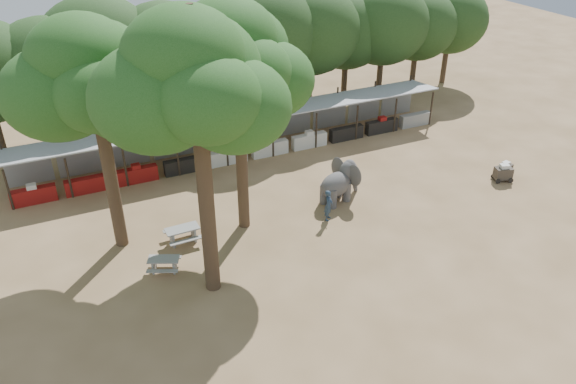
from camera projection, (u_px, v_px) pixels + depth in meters
name	position (u px, v px, depth m)	size (l,w,h in m)	color
ground	(355.00, 276.00, 25.19)	(100.00, 100.00, 0.00)	brown
vendor_stalls	(243.00, 136.00, 35.46)	(28.00, 2.99, 2.80)	#94959B
yard_tree_left	(89.00, 81.00, 23.39)	(7.10, 6.90, 11.02)	#332316
yard_tree_center	(191.00, 84.00, 20.05)	(7.10, 6.90, 12.04)	#332316
yard_tree_back	(233.00, 61.00, 24.62)	(7.10, 6.90, 11.36)	#332316
backdrop_trees	(213.00, 48.00, 37.33)	(46.46, 5.95, 8.33)	#332316
elephant	(340.00, 182.00, 30.49)	(2.96, 2.19, 2.20)	#444141
handler	(328.00, 205.00, 28.86)	(0.61, 0.41, 1.70)	#26384C
picnic_table_near	(164.00, 263.00, 25.30)	(1.79, 1.72, 0.70)	gray
picnic_table_far	(183.00, 233.00, 27.25)	(1.65, 1.49, 0.81)	gray
cart_front	(503.00, 173.00, 32.64)	(1.24, 1.00, 1.05)	#322B24
cart_back	(505.00, 169.00, 33.15)	(1.08, 0.84, 0.93)	#322B24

